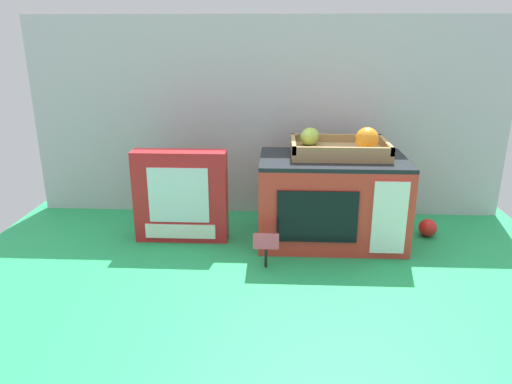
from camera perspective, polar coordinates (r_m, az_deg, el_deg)
name	(u,v)px	position (r m, az deg, el deg)	size (l,w,h in m)	color
ground_plane	(265,237)	(1.51, 1.09, -5.44)	(1.70, 1.70, 0.00)	#219E54
display_back_panel	(268,118)	(1.65, 1.41, 8.78)	(1.61, 0.03, 0.67)	#B7BABF
toy_microwave	(331,200)	(1.46, 8.98, -0.92)	(0.43, 0.26, 0.26)	red
food_groups_crate	(340,147)	(1.45, 9.95, 5.33)	(0.29, 0.19, 0.09)	#A37F51
cookie_set_box	(181,196)	(1.47, -8.96, -0.51)	(0.28, 0.07, 0.28)	red
price_sign	(266,245)	(1.30, 1.20, -6.34)	(0.07, 0.01, 0.10)	black
loose_toy_apple	(428,228)	(1.60, 19.82, -4.03)	(0.06, 0.06, 0.06)	red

